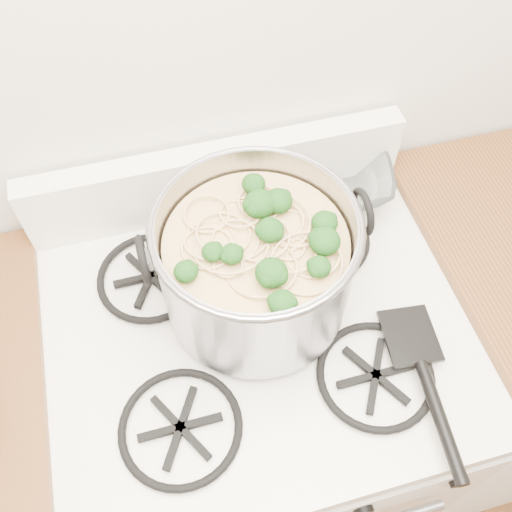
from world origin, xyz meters
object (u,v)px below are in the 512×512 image
Objects in this scene: stock_pot at (256,264)px; glass_bowl at (324,180)px; gas_range at (257,413)px; spatula at (411,334)px.

glass_bowl is (0.21, 0.23, -0.09)m from stock_pot.
spatula reaches higher than gas_range.
spatula is 0.38m from glass_bowl.
glass_bowl is (0.22, 0.28, 0.50)m from gas_range.
spatula is at bearing -21.43° from gas_range.
stock_pot is at bearing -132.83° from glass_bowl.
spatula is (0.24, -0.15, -0.09)m from stock_pot.
glass_bowl reaches higher than spatula.
gas_range is 8.65× the size of glass_bowl.
glass_bowl is at bearing 51.60° from gas_range.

